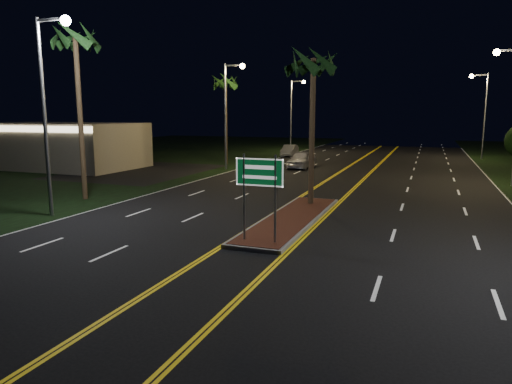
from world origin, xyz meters
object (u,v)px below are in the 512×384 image
at_px(palm_left_far, 225,83).
at_px(streetlight_left_far, 294,107).
at_px(highway_sign, 259,180).
at_px(commercial_building, 57,145).
at_px(car_far, 290,149).
at_px(streetlight_right_far, 482,106).
at_px(palm_left_near, 75,40).
at_px(streetlight_left_near, 49,94).
at_px(car_near, 301,158).
at_px(palm_median, 313,63).
at_px(streetlight_left_mid, 229,104).
at_px(median_island, 292,219).

bearing_deg(palm_left_far, streetlight_left_far, 82.22).
xyz_separation_m(highway_sign, commercial_building, (-26.00, 17.19, -0.40)).
bearing_deg(car_far, palm_left_far, -111.02).
bearing_deg(streetlight_right_far, highway_sign, -105.15).
relative_size(streetlight_left_far, palm_left_near, 0.92).
xyz_separation_m(streetlight_left_near, streetlight_right_far, (21.23, 38.00, 0.00)).
height_order(palm_left_far, car_far, palm_left_far).
relative_size(highway_sign, palm_left_far, 0.36).
relative_size(highway_sign, streetlight_left_near, 0.36).
relative_size(streetlight_left_near, streetlight_left_far, 1.00).
distance_m(commercial_building, car_near, 22.22).
bearing_deg(palm_median, streetlight_right_far, 71.38).
bearing_deg(palm_left_near, car_near, 68.85).
distance_m(streetlight_right_far, palm_left_far, 27.36).
height_order(streetlight_left_mid, palm_median, streetlight_left_mid).
xyz_separation_m(median_island, palm_left_near, (-12.50, 1.00, 8.60)).
bearing_deg(commercial_building, streetlight_left_far, 57.35).
bearing_deg(commercial_building, car_far, 48.22).
bearing_deg(streetlight_left_mid, palm_left_far, 118.67).
xyz_separation_m(palm_median, palm_left_near, (-12.50, -2.50, 1.40)).
height_order(streetlight_right_far, palm_left_near, palm_left_near).
bearing_deg(palm_left_near, palm_left_far, 90.86).
bearing_deg(streetlight_left_near, commercial_building, 133.90).
bearing_deg(streetlight_right_far, palm_left_far, -149.12).
xyz_separation_m(commercial_building, palm_left_far, (13.20, 8.01, 5.74)).
xyz_separation_m(palm_left_near, car_far, (3.01, 30.47, -7.93)).
height_order(commercial_building, streetlight_left_mid, streetlight_left_mid).
relative_size(commercial_building, car_far, 3.31).
height_order(highway_sign, car_near, highway_sign).
height_order(streetlight_right_far, palm_left_far, streetlight_right_far).
bearing_deg(streetlight_left_mid, palm_median, -51.83).
distance_m(car_near, car_far, 12.05).
xyz_separation_m(streetlight_right_far, palm_left_near, (-23.11, -34.00, 3.02)).
relative_size(streetlight_left_mid, streetlight_left_far, 1.00).
bearing_deg(palm_median, car_near, 106.73).
xyz_separation_m(commercial_building, streetlight_left_far, (15.39, 24.01, 3.65)).
height_order(median_island, palm_left_near, palm_left_near).
distance_m(streetlight_left_mid, car_near, 8.03).
relative_size(median_island, streetlight_left_mid, 1.14).
bearing_deg(commercial_building, streetlight_left_near, -46.10).
bearing_deg(streetlight_right_far, palm_median, -108.62).
relative_size(streetlight_left_near, streetlight_right_far, 1.00).
bearing_deg(streetlight_left_mid, median_island, -58.02).
relative_size(highway_sign, palm_left_near, 0.33).
relative_size(median_island, car_far, 2.26).
bearing_deg(median_island, car_far, 106.78).
relative_size(streetlight_left_near, palm_median, 1.08).
bearing_deg(streetlight_left_far, palm_left_far, -97.78).
relative_size(streetlight_left_far, streetlight_right_far, 1.00).
bearing_deg(car_near, commercial_building, -159.15).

